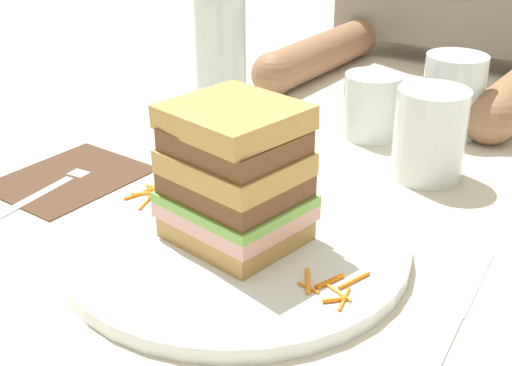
{
  "coord_description": "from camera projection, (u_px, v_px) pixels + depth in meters",
  "views": [
    {
      "loc": [
        0.29,
        -0.43,
        0.31
      ],
      "look_at": [
        -0.02,
        0.0,
        0.05
      ],
      "focal_mm": 48.06,
      "sensor_mm": 36.0,
      "label": 1
    }
  ],
  "objects": [
    {
      "name": "carrot_shred_13",
      "position": [
        308.0,
        281.0,
        0.53
      ],
      "size": [
        0.02,
        0.03,
        0.0
      ],
      "primitive_type": "cylinder",
      "rotation": [
        0.0,
        1.57,
        5.29
      ],
      "color": "orange",
      "rests_on": "main_plate"
    },
    {
      "name": "carrot_shred_1",
      "position": [
        167.0,
        191.0,
        0.67
      ],
      "size": [
        0.01,
        0.03,
        0.0
      ],
      "primitive_type": "cylinder",
      "rotation": [
        0.0,
        1.57,
        5.12
      ],
      "color": "orange",
      "rests_on": "main_plate"
    },
    {
      "name": "main_plate",
      "position": [
        236.0,
        244.0,
        0.59
      ],
      "size": [
        0.3,
        0.3,
        0.01
      ],
      "primitive_type": "cylinder",
      "color": "white",
      "rests_on": "ground_plane"
    },
    {
      "name": "carrot_shred_11",
      "position": [
        338.0,
        292.0,
        0.51
      ],
      "size": [
        0.03,
        0.01,
        0.0
      ],
      "primitive_type": "cylinder",
      "rotation": [
        0.0,
        1.57,
        5.97
      ],
      "color": "orange",
      "rests_on": "main_plate"
    },
    {
      "name": "carrot_shred_15",
      "position": [
        329.0,
        281.0,
        0.53
      ],
      "size": [
        0.01,
        0.03,
        0.0
      ],
      "primitive_type": "cylinder",
      "rotation": [
        0.0,
        1.57,
        1.25
      ],
      "color": "orange",
      "rests_on": "main_plate"
    },
    {
      "name": "carrot_shred_8",
      "position": [
        136.0,
        195.0,
        0.66
      ],
      "size": [
        0.01,
        0.03,
        0.0
      ],
      "primitive_type": "cylinder",
      "rotation": [
        0.0,
        1.57,
        1.28
      ],
      "color": "orange",
      "rests_on": "main_plate"
    },
    {
      "name": "water_bottle",
      "position": [
        219.0,
        12.0,
        0.84
      ],
      "size": [
        0.07,
        0.07,
        0.3
      ],
      "color": "silver",
      "rests_on": "ground_plane"
    },
    {
      "name": "empty_tumbler_0",
      "position": [
        453.0,
        95.0,
        0.82
      ],
      "size": [
        0.07,
        0.07,
        0.1
      ],
      "primitive_type": "cylinder",
      "color": "silver",
      "rests_on": "ground_plane"
    },
    {
      "name": "carrot_shred_0",
      "position": [
        170.0,
        188.0,
        0.67
      ],
      "size": [
        0.01,
        0.03,
        0.0
      ],
      "primitive_type": "cylinder",
      "rotation": [
        0.0,
        1.57,
        4.28
      ],
      "color": "orange",
      "rests_on": "main_plate"
    },
    {
      "name": "carrot_shred_3",
      "position": [
        159.0,
        201.0,
        0.65
      ],
      "size": [
        0.03,
        0.01,
        0.0
      ],
      "primitive_type": "cylinder",
      "rotation": [
        0.0,
        1.57,
        6.23
      ],
      "color": "orange",
      "rests_on": "main_plate"
    },
    {
      "name": "empty_tumbler_1",
      "position": [
        371.0,
        106.0,
        0.82
      ],
      "size": [
        0.07,
        0.07,
        0.08
      ],
      "primitive_type": "cylinder",
      "color": "silver",
      "rests_on": "ground_plane"
    },
    {
      "name": "carrot_shred_16",
      "position": [
        335.0,
        300.0,
        0.5
      ],
      "size": [
        0.02,
        0.02,
        0.0
      ],
      "primitive_type": "cylinder",
      "rotation": [
        0.0,
        1.57,
        3.95
      ],
      "color": "orange",
      "rests_on": "main_plate"
    },
    {
      "name": "carrot_shred_10",
      "position": [
        354.0,
        281.0,
        0.53
      ],
      "size": [
        0.01,
        0.03,
        0.0
      ],
      "primitive_type": "cylinder",
      "rotation": [
        0.0,
        1.57,
        4.43
      ],
      "color": "orange",
      "rests_on": "main_plate"
    },
    {
      "name": "carrot_shred_5",
      "position": [
        150.0,
        189.0,
        0.67
      ],
      "size": [
        0.0,
        0.02,
        0.0
      ],
      "primitive_type": "cylinder",
      "rotation": [
        0.0,
        1.57,
        4.72
      ],
      "color": "orange",
      "rests_on": "main_plate"
    },
    {
      "name": "carrot_shred_6",
      "position": [
        154.0,
        190.0,
        0.67
      ],
      "size": [
        0.01,
        0.02,
        0.0
      ],
      "primitive_type": "cylinder",
      "rotation": [
        0.0,
        1.57,
        4.29
      ],
      "color": "orange",
      "rests_on": "main_plate"
    },
    {
      "name": "carrot_shred_2",
      "position": [
        141.0,
        194.0,
        0.66
      ],
      "size": [
        0.02,
        0.02,
        0.0
      ],
      "primitive_type": "cylinder",
      "rotation": [
        0.0,
        1.57,
        0.78
      ],
      "color": "orange",
      "rests_on": "main_plate"
    },
    {
      "name": "carrot_shred_12",
      "position": [
        308.0,
        288.0,
        0.52
      ],
      "size": [
        0.02,
        0.0,
        0.0
      ],
      "primitive_type": "cylinder",
      "rotation": [
        0.0,
        1.57,
        3.03
      ],
      "color": "orange",
      "rests_on": "main_plate"
    },
    {
      "name": "fork",
      "position": [
        55.0,
        183.0,
        0.71
      ],
      "size": [
        0.03,
        0.17,
        0.0
      ],
      "color": "silver",
      "rests_on": "napkin_dark"
    },
    {
      "name": "carrot_shred_14",
      "position": [
        344.0,
        299.0,
        0.51
      ],
      "size": [
        0.01,
        0.03,
        0.0
      ],
      "primitive_type": "cylinder",
      "rotation": [
        0.0,
        1.57,
        4.96
      ],
      "color": "orange",
      "rests_on": "main_plate"
    },
    {
      "name": "sandwich",
      "position": [
        235.0,
        176.0,
        0.56
      ],
      "size": [
        0.12,
        0.11,
        0.12
      ],
      "color": "tan",
      "rests_on": "main_plate"
    },
    {
      "name": "carrot_shred_9",
      "position": [
        145.0,
        204.0,
        0.64
      ],
      "size": [
        0.01,
        0.02,
        0.0
      ],
      "primitive_type": "cylinder",
      "rotation": [
        0.0,
        1.57,
        5.05
      ],
      "color": "orange",
      "rests_on": "main_plate"
    },
    {
      "name": "napkin_dark",
      "position": [
        70.0,
        177.0,
        0.73
      ],
      "size": [
        0.12,
        0.15,
        0.0
      ],
      "primitive_type": "cube",
      "rotation": [
        0.0,
        0.0,
        -0.02
      ],
      "color": "#4C3323",
      "rests_on": "ground_plane"
    },
    {
      "name": "knife",
      "position": [
        453.0,
        316.0,
        0.51
      ],
      "size": [
        0.04,
        0.2,
        0.0
      ],
      "color": "silver",
      "rests_on": "ground_plane"
    },
    {
      "name": "juice_glass",
      "position": [
        429.0,
        140.0,
        0.71
      ],
      "size": [
        0.07,
        0.07,
        0.1
      ],
      "color": "white",
      "rests_on": "ground_plane"
    },
    {
      "name": "carrot_shred_7",
      "position": [
        161.0,
        205.0,
        0.64
      ],
      "size": [
        0.03,
        0.02,
        0.0
      ],
      "primitive_type": "cylinder",
      "rotation": [
        0.0,
        1.57,
        2.78
      ],
      "color": "orange",
      "rests_on": "main_plate"
    },
    {
      "name": "ground_plane",
      "position": [
        268.0,
        243.0,
        0.61
      ],
      "size": [
        3.0,
        3.0,
        0.0
      ],
      "primitive_type": "plane",
      "color": "beige"
    },
    {
      "name": "carrot_shred_4",
      "position": [
        160.0,
        188.0,
        0.67
      ],
      "size": [
        0.03,
        0.0,
        0.0
      ],
      "primitive_type": "cylinder",
      "rotation": [
        0.0,
        1.57,
        0.01
      ],
      "color": "orange",
      "rests_on": "main_plate"
    }
  ]
}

